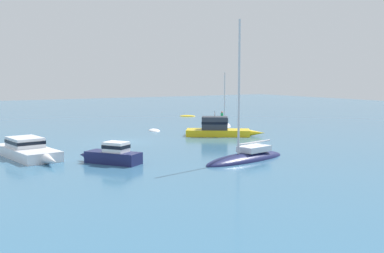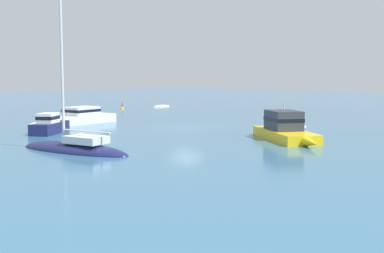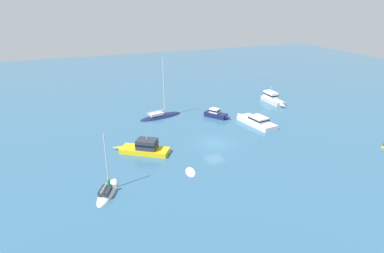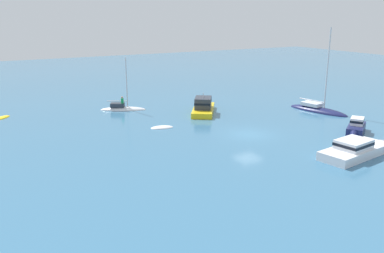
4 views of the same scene
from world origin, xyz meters
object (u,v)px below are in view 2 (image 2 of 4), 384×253
object	(u,v)px
rib	(162,107)
yacht	(75,149)
powerboat	(77,117)
dinghy	(295,127)
launch	(51,125)
motor_cruiser	(285,129)
channel_buoy	(122,109)

from	to	relation	value
rib	yacht	bearing A→B (deg)	-135.98
powerboat	dinghy	distance (m)	18.72
dinghy	launch	bearing A→B (deg)	158.38
launch	motor_cruiser	bearing A→B (deg)	-93.36
yacht	launch	world-z (taller)	yacht
dinghy	motor_cruiser	bearing A→B (deg)	-139.41
motor_cruiser	dinghy	xyz separation A→B (m)	(-7.06, -3.64, -0.73)
powerboat	motor_cruiser	size ratio (longest dim) A/B	1.21
powerboat	yacht	world-z (taller)	yacht
powerboat	channel_buoy	bearing A→B (deg)	-150.18
yacht	rib	size ratio (longest dim) A/B	3.99
rib	channel_buoy	world-z (taller)	channel_buoy
powerboat	dinghy	bearing A→B (deg)	115.29
rib	dinghy	xyz separation A→B (m)	(10.01, 26.50, 0.00)
launch	dinghy	distance (m)	19.26
channel_buoy	powerboat	bearing A→B (deg)	38.59
rib	channel_buoy	bearing A→B (deg)	-177.11
powerboat	channel_buoy	xyz separation A→B (m)	(-14.03, -11.20, -0.56)
motor_cruiser	channel_buoy	distance (m)	32.15
yacht	dinghy	distance (m)	19.67
launch	motor_cruiser	distance (m)	17.06
launch	motor_cruiser	world-z (taller)	motor_cruiser
powerboat	rib	bearing A→B (deg)	-160.54
rib	dinghy	size ratio (longest dim) A/B	1.02
powerboat	rib	size ratio (longest dim) A/B	3.39
yacht	motor_cruiser	distance (m)	13.82
powerboat	dinghy	xyz separation A→B (m)	(-10.48, 15.50, -0.57)
launch	dinghy	size ratio (longest dim) A/B	1.81
yacht	rib	distance (m)	38.21
motor_cruiser	dinghy	bearing A→B (deg)	151.62
rib	powerboat	bearing A→B (deg)	-147.10
yacht	channel_buoy	world-z (taller)	yacht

